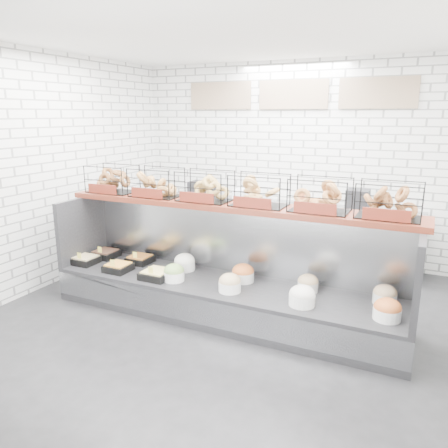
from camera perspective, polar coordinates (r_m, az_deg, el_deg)
The scene contains 5 objects.
ground at distance 4.83m, azimuth -1.75°, elevation -13.23°, with size 5.50×5.50×0.00m, color black.
room_shell at distance 4.83m, azimuth 1.39°, elevation 12.24°, with size 5.02×5.51×3.01m.
display_case at distance 4.97m, azimuth 0.09°, elevation -8.23°, with size 4.00×0.90×1.20m.
bagel_shelf at distance 4.82m, azimuth 0.99°, elevation 4.24°, with size 4.10×0.50×0.40m.
prep_counter at distance 6.77m, azimuth 7.55°, elevation -0.92°, with size 4.00×0.60×1.20m.
Camera 1 is at (1.96, -3.81, 2.22)m, focal length 35.00 mm.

